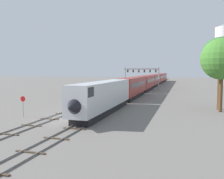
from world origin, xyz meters
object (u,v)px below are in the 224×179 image
passenger_train (151,81)px  trackside_tree_mid (222,59)px  signal_gantry (141,73)px  stop_sign (23,103)px  trackside_tree_left (220,56)px

passenger_train → trackside_tree_mid: trackside_tree_mid is taller
passenger_train → trackside_tree_mid: bearing=-70.8°
passenger_train → signal_gantry: bearing=-105.8°
signal_gantry → stop_sign: signal_gantry is taller
passenger_train → trackside_tree_left: bearing=-69.8°
signal_gantry → stop_sign: (-7.75, -53.14, -3.73)m
trackside_tree_left → trackside_tree_mid: trackside_tree_left is taller
stop_sign → trackside_tree_left: bearing=28.2°
signal_gantry → trackside_tree_mid: 45.45m
stop_sign → passenger_train: bearing=80.7°
signal_gantry → trackside_tree_left: 43.30m
trackside_tree_left → passenger_train: bearing=110.2°
stop_sign → trackside_tree_mid: size_ratio=0.25×
signal_gantry → trackside_tree_mid: (19.28, -41.08, 2.59)m
trackside_tree_mid → trackside_tree_left: bearing=88.4°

